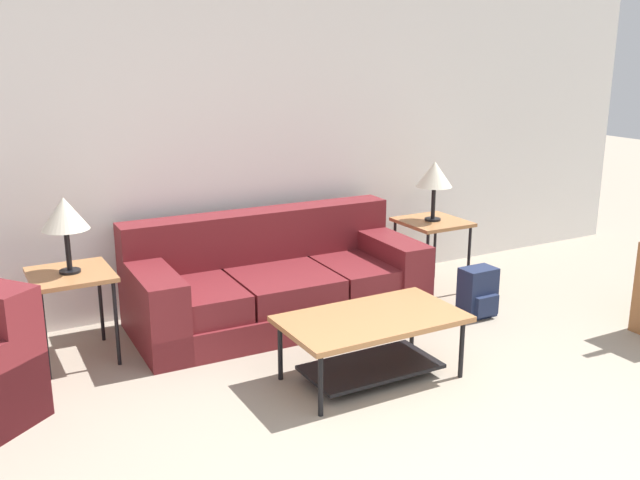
{
  "coord_description": "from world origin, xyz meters",
  "views": [
    {
      "loc": [
        -2.27,
        -1.74,
        2.1
      ],
      "look_at": [
        0.02,
        2.41,
        0.8
      ],
      "focal_mm": 40.0,
      "sensor_mm": 36.0,
      "label": 1
    }
  ],
  "objects_px": {
    "coffee_table": "(372,333)",
    "backpack": "(478,293)",
    "side_table_left": "(71,281)",
    "couch": "(276,284)",
    "side_table_right": "(432,227)",
    "table_lamp_left": "(65,215)",
    "table_lamp_right": "(434,175)"
  },
  "relations": [
    {
      "from": "coffee_table",
      "to": "side_table_left",
      "type": "distance_m",
      "value": 2.05
    },
    {
      "from": "table_lamp_right",
      "to": "backpack",
      "type": "xyz_separation_m",
      "value": [
        -0.07,
        -0.71,
        -0.83
      ]
    },
    {
      "from": "side_table_right",
      "to": "table_lamp_right",
      "type": "xyz_separation_m",
      "value": [
        0.0,
        -0.0,
        0.46
      ]
    },
    {
      "from": "side_table_right",
      "to": "table_lamp_right",
      "type": "relative_size",
      "value": 1.22
    },
    {
      "from": "coffee_table",
      "to": "side_table_right",
      "type": "xyz_separation_m",
      "value": [
        1.42,
        1.23,
        0.24
      ]
    },
    {
      "from": "side_table_right",
      "to": "table_lamp_left",
      "type": "distance_m",
      "value": 3.07
    },
    {
      "from": "couch",
      "to": "coffee_table",
      "type": "distance_m",
      "value": 1.24
    },
    {
      "from": "couch",
      "to": "backpack",
      "type": "relative_size",
      "value": 5.7
    },
    {
      "from": "coffee_table",
      "to": "backpack",
      "type": "bearing_deg",
      "value": 21.15
    },
    {
      "from": "coffee_table",
      "to": "side_table_right",
      "type": "bearing_deg",
      "value": 40.99
    },
    {
      "from": "table_lamp_left",
      "to": "table_lamp_right",
      "type": "height_order",
      "value": "same"
    },
    {
      "from": "couch",
      "to": "table_lamp_left",
      "type": "distance_m",
      "value": 1.68
    },
    {
      "from": "table_lamp_right",
      "to": "backpack",
      "type": "bearing_deg",
      "value": -95.92
    },
    {
      "from": "coffee_table",
      "to": "backpack",
      "type": "xyz_separation_m",
      "value": [
        1.35,
        0.52,
        -0.13
      ]
    },
    {
      "from": "couch",
      "to": "coffee_table",
      "type": "bearing_deg",
      "value": -85.59
    },
    {
      "from": "side_table_right",
      "to": "backpack",
      "type": "bearing_deg",
      "value": -95.92
    },
    {
      "from": "side_table_left",
      "to": "backpack",
      "type": "relative_size",
      "value": 1.57
    },
    {
      "from": "side_table_right",
      "to": "backpack",
      "type": "height_order",
      "value": "side_table_right"
    },
    {
      "from": "coffee_table",
      "to": "backpack",
      "type": "height_order",
      "value": "coffee_table"
    },
    {
      "from": "side_table_left",
      "to": "table_lamp_right",
      "type": "height_order",
      "value": "table_lamp_right"
    },
    {
      "from": "coffee_table",
      "to": "couch",
      "type": "bearing_deg",
      "value": 94.41
    },
    {
      "from": "side_table_right",
      "to": "couch",
      "type": "bearing_deg",
      "value": -179.95
    },
    {
      "from": "couch",
      "to": "coffee_table",
      "type": "height_order",
      "value": "couch"
    },
    {
      "from": "couch",
      "to": "side_table_left",
      "type": "bearing_deg",
      "value": 179.95
    },
    {
      "from": "couch",
      "to": "side_table_left",
      "type": "height_order",
      "value": "couch"
    },
    {
      "from": "side_table_left",
      "to": "couch",
      "type": "bearing_deg",
      "value": -0.05
    },
    {
      "from": "couch",
      "to": "side_table_right",
      "type": "bearing_deg",
      "value": 0.05
    },
    {
      "from": "side_table_left",
      "to": "table_lamp_right",
      "type": "distance_m",
      "value": 3.07
    },
    {
      "from": "couch",
      "to": "table_lamp_left",
      "type": "xyz_separation_m",
      "value": [
        -1.52,
        0.0,
        0.73
      ]
    },
    {
      "from": "backpack",
      "to": "couch",
      "type": "bearing_deg",
      "value": 153.7
    },
    {
      "from": "coffee_table",
      "to": "table_lamp_left",
      "type": "bearing_deg",
      "value": 142.58
    },
    {
      "from": "coffee_table",
      "to": "backpack",
      "type": "relative_size",
      "value": 2.92
    }
  ]
}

